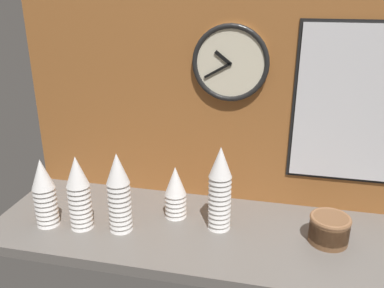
% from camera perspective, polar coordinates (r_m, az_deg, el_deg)
% --- Properties ---
extents(ground_plane, '(1.60, 0.56, 0.04)m').
position_cam_1_polar(ground_plane, '(1.60, 1.19, -12.16)').
color(ground_plane, slate).
extents(wall_tiled_back, '(1.60, 0.03, 1.05)m').
position_cam_1_polar(wall_tiled_back, '(1.63, 3.22, 9.41)').
color(wall_tiled_back, '#A3602D').
rests_on(wall_tiled_back, ground_plane).
extents(cup_stack_far_left, '(0.09, 0.09, 0.27)m').
position_cam_1_polar(cup_stack_far_left, '(1.63, -20.02, -6.43)').
color(cup_stack_far_left, white).
rests_on(cup_stack_far_left, ground_plane).
extents(cup_stack_center_left, '(0.09, 0.09, 0.31)m').
position_cam_1_polar(cup_stack_center_left, '(1.52, -10.22, -6.72)').
color(cup_stack_center_left, white).
rests_on(cup_stack_center_left, ground_plane).
extents(cup_stack_center, '(0.09, 0.09, 0.21)m').
position_cam_1_polar(cup_stack_center, '(1.60, -2.34, -6.74)').
color(cup_stack_center, white).
rests_on(cup_stack_center, ground_plane).
extents(cup_stack_center_right, '(0.09, 0.09, 0.33)m').
position_cam_1_polar(cup_stack_center_right, '(1.50, 3.94, -6.26)').
color(cup_stack_center_right, white).
rests_on(cup_stack_center_right, ground_plane).
extents(cup_stack_left, '(0.09, 0.09, 0.29)m').
position_cam_1_polar(cup_stack_left, '(1.57, -15.60, -6.60)').
color(cup_stack_left, white).
rests_on(cup_stack_left, ground_plane).
extents(bowl_stack_far_right, '(0.14, 0.14, 0.10)m').
position_cam_1_polar(bowl_stack_far_right, '(1.56, 18.71, -11.17)').
color(bowl_stack_far_right, brown).
rests_on(bowl_stack_far_right, ground_plane).
extents(wall_clock, '(0.30, 0.03, 0.30)m').
position_cam_1_polar(wall_clock, '(1.58, 5.40, 11.22)').
color(wall_clock, beige).
extents(menu_board, '(0.42, 0.01, 0.61)m').
position_cam_1_polar(menu_board, '(1.62, 21.31, 5.07)').
color(menu_board, black).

